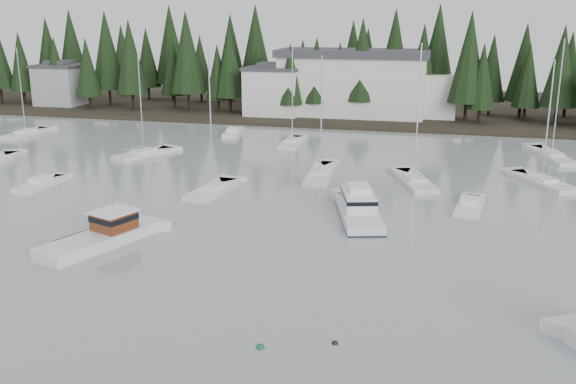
% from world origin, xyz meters
% --- Properties ---
extents(ground, '(260.00, 260.00, 0.00)m').
position_xyz_m(ground, '(0.00, 0.00, 0.00)').
color(ground, gray).
rests_on(ground, ground).
extents(far_shore_land, '(240.00, 54.00, 1.00)m').
position_xyz_m(far_shore_land, '(0.00, 97.00, 0.00)').
color(far_shore_land, black).
rests_on(far_shore_land, ground).
extents(conifer_treeline, '(200.00, 22.00, 20.00)m').
position_xyz_m(conifer_treeline, '(0.00, 86.00, 0.00)').
color(conifer_treeline, black).
rests_on(conifer_treeline, ground).
extents(house_west, '(9.54, 7.42, 8.75)m').
position_xyz_m(house_west, '(-18.00, 79.00, 4.65)').
color(house_west, silver).
rests_on(house_west, ground).
extents(house_far_west, '(8.48, 7.42, 8.25)m').
position_xyz_m(house_far_west, '(-60.00, 81.00, 4.40)').
color(house_far_west, '#999EA0').
rests_on(house_far_west, ground).
extents(harbor_inn, '(29.50, 11.50, 10.90)m').
position_xyz_m(harbor_inn, '(-2.96, 82.34, 5.78)').
color(harbor_inn, silver).
rests_on(harbor_inn, ground).
extents(lobster_boat_brown, '(6.65, 9.84, 4.62)m').
position_xyz_m(lobster_boat_brown, '(-14.41, 15.65, 0.53)').
color(lobster_boat_brown, silver).
rests_on(lobster_boat_brown, ground).
extents(cabin_cruiser_center, '(5.84, 10.69, 4.39)m').
position_xyz_m(cabin_cruiser_center, '(3.95, 27.33, 0.66)').
color(cabin_cruiser_center, silver).
rests_on(cabin_cruiser_center, ground).
extents(sailboat_1, '(3.28, 10.42, 13.53)m').
position_xyz_m(sailboat_1, '(-2.20, 41.15, 0.07)').
color(sailboat_1, silver).
rests_on(sailboat_1, ground).
extents(sailboat_4, '(2.71, 8.41, 13.99)m').
position_xyz_m(sailboat_4, '(-9.39, 57.27, 0.09)').
color(sailboat_4, silver).
rests_on(sailboat_4, ground).
extents(sailboat_5, '(3.10, 8.84, 13.08)m').
position_xyz_m(sailboat_5, '(-48.88, 54.43, 0.08)').
color(sailboat_5, silver).
rests_on(sailboat_5, ground).
extents(sailboat_6, '(6.75, 9.12, 13.33)m').
position_xyz_m(sailboat_6, '(20.92, 43.45, 0.08)').
color(sailboat_6, silver).
rests_on(sailboat_6, ground).
extents(sailboat_7, '(5.66, 9.77, 14.93)m').
position_xyz_m(sailboat_7, '(7.97, 40.54, 0.09)').
color(sailboat_7, silver).
rests_on(sailboat_7, ground).
extents(sailboat_9, '(3.40, 8.22, 14.92)m').
position_xyz_m(sailboat_9, '(-11.30, 31.96, 0.10)').
color(sailboat_9, silver).
rests_on(sailboat_9, ground).
extents(sailboat_10, '(5.14, 11.07, 14.87)m').
position_xyz_m(sailboat_10, '(23.69, 57.22, 0.08)').
color(sailboat_10, silver).
rests_on(sailboat_10, ground).
extents(sailboat_11, '(5.76, 8.67, 13.32)m').
position_xyz_m(sailboat_11, '(-25.71, 45.80, 0.08)').
color(sailboat_11, silver).
rests_on(sailboat_11, ground).
extents(runabout_0, '(2.53, 6.79, 1.42)m').
position_xyz_m(runabout_0, '(-29.22, 29.59, 0.13)').
color(runabout_0, silver).
rests_on(runabout_0, ground).
extents(runabout_1, '(2.98, 6.56, 1.42)m').
position_xyz_m(runabout_1, '(13.44, 32.35, 0.13)').
color(runabout_1, silver).
rests_on(runabout_1, ground).
extents(runabout_3, '(3.19, 6.68, 1.42)m').
position_xyz_m(runabout_3, '(-19.64, 62.20, 0.13)').
color(runabout_3, silver).
rests_on(runabout_3, ground).
extents(mooring_buoy_green, '(0.48, 0.48, 0.48)m').
position_xyz_m(mooring_buoy_green, '(2.13, 3.47, 0.00)').
color(mooring_buoy_green, '#145933').
rests_on(mooring_buoy_green, ground).
extents(mooring_buoy_dark, '(0.37, 0.37, 0.37)m').
position_xyz_m(mooring_buoy_dark, '(5.91, 4.90, 0.00)').
color(mooring_buoy_dark, black).
rests_on(mooring_buoy_dark, ground).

